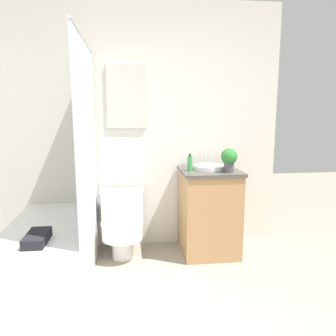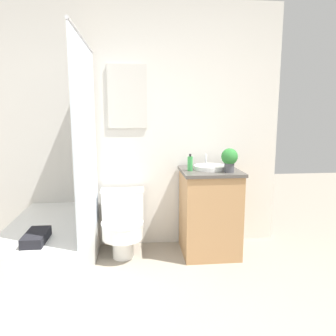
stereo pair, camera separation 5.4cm
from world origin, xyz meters
The scene contains 7 objects.
wall_back centered at (0.00, 2.38, 1.26)m, with size 3.08×0.07×2.50m.
shower_area centered at (-0.68, 1.70, 0.29)m, with size 0.68×1.30×1.98m.
toilet centered at (-0.11, 2.09, 0.34)m, with size 0.43×0.53×0.64m.
vanity centered at (0.75, 2.05, 0.43)m, with size 0.57×0.57×0.85m.
sink centered at (0.75, 2.08, 0.87)m, with size 0.32×0.35×0.13m.
soap_bottle centered at (0.54, 2.02, 0.92)m, with size 0.05×0.05×0.16m.
potted_plant centered at (0.90, 1.91, 0.98)m, with size 0.15×0.15×0.22m.
Camera 1 is at (-0.04, -1.02, 1.42)m, focal length 35.00 mm.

